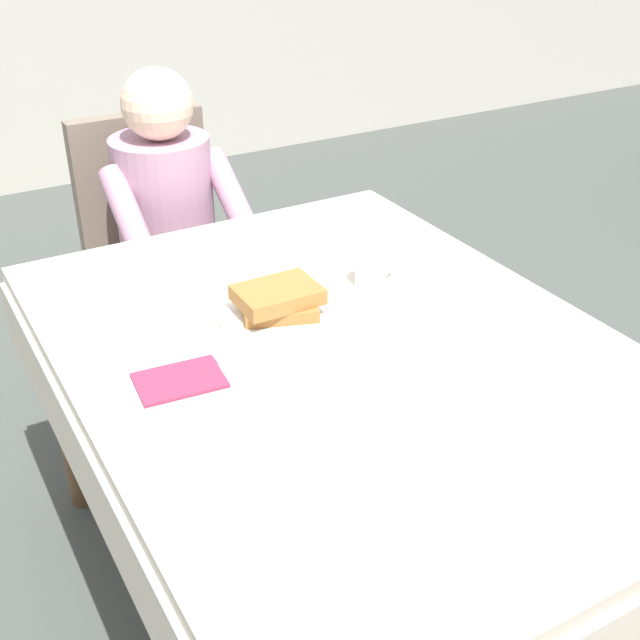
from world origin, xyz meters
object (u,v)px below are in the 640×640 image
object	(u,v)px
spoon_near_edge	(371,394)
breakfast_stack	(278,300)
chair_diner	(157,241)
cup_coffee	(372,268)
dining_table_main	(343,383)
diner_person	(170,218)
knife_right_of_plate	(359,303)
plate_breakfast	(282,317)
fork_left_of_plate	(207,346)

from	to	relation	value
spoon_near_edge	breakfast_stack	bearing A→B (deg)	96.79
chair_diner	spoon_near_edge	bearing A→B (deg)	88.51
breakfast_stack	cup_coffee	world-z (taller)	cup_coffee
chair_diner	cup_coffee	bearing A→B (deg)	102.97
cup_coffee	spoon_near_edge	distance (m)	0.47
dining_table_main	diner_person	distance (m)	1.01
cup_coffee	dining_table_main	bearing A→B (deg)	-133.82
chair_diner	cup_coffee	xyz separation A→B (m)	(0.22, -0.95, 0.25)
knife_right_of_plate	dining_table_main	bearing A→B (deg)	132.11
diner_person	plate_breakfast	distance (m)	0.85
dining_table_main	chair_diner	size ratio (longest dim) A/B	1.64
fork_left_of_plate	chair_diner	bearing A→B (deg)	-13.11
knife_right_of_plate	spoon_near_edge	bearing A→B (deg)	144.97
chair_diner	spoon_near_edge	distance (m)	1.36
chair_diner	diner_person	xyz separation A→B (m)	(0.00, -0.16, 0.14)
diner_person	fork_left_of_plate	bearing A→B (deg)	74.58
diner_person	fork_left_of_plate	world-z (taller)	diner_person
diner_person	knife_right_of_plate	xyz separation A→B (m)	(0.14, -0.87, 0.07)
fork_left_of_plate	diner_person	bearing A→B (deg)	-15.37
fork_left_of_plate	breakfast_stack	bearing A→B (deg)	-80.72
chair_diner	knife_right_of_plate	size ratio (longest dim) A/B	4.65
cup_coffee	knife_right_of_plate	bearing A→B (deg)	-137.79
plate_breakfast	fork_left_of_plate	size ratio (longest dim) A/B	1.56
plate_breakfast	breakfast_stack	world-z (taller)	breakfast_stack
dining_table_main	fork_left_of_plate	world-z (taller)	fork_left_of_plate
chair_diner	fork_left_of_plate	xyz separation A→B (m)	(-0.24, -1.02, 0.21)
cup_coffee	plate_breakfast	bearing A→B (deg)	-169.20
fork_left_of_plate	spoon_near_edge	distance (m)	0.38
plate_breakfast	cup_coffee	xyz separation A→B (m)	(0.27, 0.05, 0.03)
plate_breakfast	breakfast_stack	bearing A→B (deg)	109.55
plate_breakfast	knife_right_of_plate	size ratio (longest dim) A/B	1.40
chair_diner	cup_coffee	size ratio (longest dim) A/B	8.23
dining_table_main	plate_breakfast	distance (m)	0.20
dining_table_main	cup_coffee	distance (m)	0.33
dining_table_main	chair_diner	xyz separation A→B (m)	(-0.01, 1.17, -0.12)
chair_diner	breakfast_stack	world-z (taller)	chair_diner
knife_right_of_plate	spoon_near_edge	xyz separation A→B (m)	(-0.18, -0.32, 0.00)
spoon_near_edge	cup_coffee	bearing A→B (deg)	60.79
dining_table_main	diner_person	xyz separation A→B (m)	(-0.01, 1.01, 0.02)
plate_breakfast	cup_coffee	size ratio (longest dim) A/B	2.48
fork_left_of_plate	spoon_near_edge	xyz separation A→B (m)	(0.20, -0.32, 0.00)
breakfast_stack	fork_left_of_plate	bearing A→B (deg)	-170.78
knife_right_of_plate	fork_left_of_plate	bearing A→B (deg)	83.80
cup_coffee	fork_left_of_plate	size ratio (longest dim) A/B	0.63
chair_diner	dining_table_main	bearing A→B (deg)	90.51
diner_person	breakfast_stack	xyz separation A→B (m)	(-0.05, -0.84, 0.12)
breakfast_stack	chair_diner	bearing A→B (deg)	86.95
knife_right_of_plate	spoon_near_edge	distance (m)	0.36
diner_person	breakfast_stack	size ratio (longest dim) A/B	5.72
fork_left_of_plate	plate_breakfast	bearing A→B (deg)	-83.94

